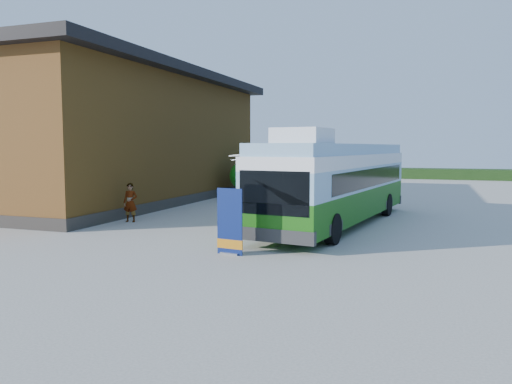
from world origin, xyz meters
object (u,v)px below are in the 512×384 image
at_px(banner, 230,228).
at_px(picnic_table, 281,213).
at_px(bus, 338,181).
at_px(person_a, 130,202).
at_px(person_b, 298,202).
at_px(slurry_tanker, 258,175).

xyz_separation_m(banner, picnic_table, (0.14, 4.79, -0.15)).
xyz_separation_m(bus, person_a, (-8.40, -2.13, -0.98)).
bearing_deg(person_b, picnic_table, 18.41).
bearing_deg(person_a, picnic_table, -8.19).
distance_m(bus, person_b, 1.96).
distance_m(picnic_table, person_a, 6.57).
distance_m(bus, person_a, 8.72).
relative_size(bus, banner, 6.41).
bearing_deg(picnic_table, person_b, 97.93).
relative_size(banner, slurry_tanker, 0.32).
relative_size(banner, person_b, 1.13).
bearing_deg(person_b, person_a, -49.14).
xyz_separation_m(bus, banner, (-1.98, -6.69, -1.01)).
relative_size(bus, person_a, 7.59).
height_order(bus, person_b, bus).
bearing_deg(picnic_table, banner, -79.94).
bearing_deg(bus, picnic_table, -126.12).
bearing_deg(person_a, person_b, 8.44).
distance_m(banner, picnic_table, 4.80).
xyz_separation_m(person_a, slurry_tanker, (1.05, 13.45, 0.48)).
xyz_separation_m(person_a, person_b, (6.69, 2.26, 0.04)).
bearing_deg(person_b, banner, 19.91).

